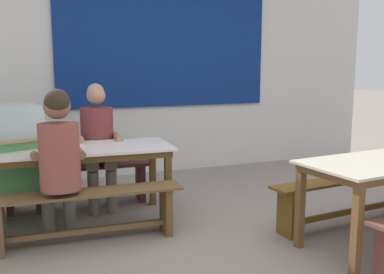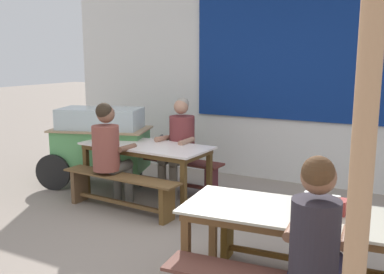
{
  "view_description": "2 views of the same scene",
  "coord_description": "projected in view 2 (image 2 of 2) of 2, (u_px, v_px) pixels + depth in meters",
  "views": [
    {
      "loc": [
        -1.67,
        -2.91,
        1.46
      ],
      "look_at": [
        -0.13,
        0.85,
        0.8
      ],
      "focal_mm": 40.48,
      "sensor_mm": 36.0,
      "label": 1
    },
    {
      "loc": [
        1.95,
        -3.35,
        1.84
      ],
      "look_at": [
        -0.17,
        0.59,
        1.0
      ],
      "focal_mm": 40.77,
      "sensor_mm": 36.0,
      "label": 2
    }
  ],
  "objects": [
    {
      "name": "ground_plane",
      "position": [
        179.0,
        252.0,
        4.15
      ],
      "size": [
        40.0,
        40.0,
        0.0
      ],
      "primitive_type": "plane",
      "color": "gray"
    },
    {
      "name": "backdrop_wall",
      "position": [
        277.0,
        71.0,
        6.3
      ],
      "size": [
        7.17,
        0.23,
        3.1
      ],
      "color": "silver",
      "rests_on": "ground_plane"
    },
    {
      "name": "dining_table_far",
      "position": [
        146.0,
        150.0,
        5.54
      ],
      "size": [
        1.71,
        0.81,
        0.73
      ],
      "color": "silver",
      "rests_on": "ground_plane"
    },
    {
      "name": "dining_table_near",
      "position": [
        297.0,
        221.0,
        3.18
      ],
      "size": [
        1.73,
        0.85,
        0.73
      ],
      "color": "#BCB6A0",
      "rests_on": "ground_plane"
    },
    {
      "name": "bench_far_back",
      "position": [
        169.0,
        168.0,
        6.04
      ],
      "size": [
        1.6,
        0.4,
        0.44
      ],
      "color": "#552620",
      "rests_on": "ground_plane"
    },
    {
      "name": "bench_far_front",
      "position": [
        120.0,
        188.0,
        5.18
      ],
      "size": [
        1.61,
        0.37,
        0.44
      ],
      "color": "brown",
      "rests_on": "ground_plane"
    },
    {
      "name": "bench_near_back",
      "position": [
        306.0,
        241.0,
        3.71
      ],
      "size": [
        1.66,
        0.39,
        0.44
      ],
      "color": "brown",
      "rests_on": "ground_plane"
    },
    {
      "name": "food_cart",
      "position": [
        100.0,
        141.0,
        6.18
      ],
      "size": [
        1.79,
        1.17,
        1.11
      ],
      "color": "#58A35D",
      "rests_on": "ground_plane"
    },
    {
      "name": "person_left_back_turned",
      "position": [
        109.0,
        148.0,
        5.25
      ],
      "size": [
        0.43,
        0.53,
        1.3
      ],
      "color": "#615E55",
      "rests_on": "ground_plane"
    },
    {
      "name": "person_near_front",
      "position": [
        316.0,
        240.0,
        2.69
      ],
      "size": [
        0.42,
        0.54,
        1.27
      ],
      "color": "#312D4A",
      "rests_on": "ground_plane"
    },
    {
      "name": "person_center_facing",
      "position": [
        179.0,
        140.0,
        5.8
      ],
      "size": [
        0.47,
        0.57,
        1.3
      ],
      "color": "#6A6153",
      "rests_on": "ground_plane"
    },
    {
      "name": "tissue_box",
      "position": [
        336.0,
        206.0,
        3.11
      ],
      "size": [
        0.15,
        0.12,
        0.13
      ],
      "color": "maroon",
      "rests_on": "dining_table_near"
    },
    {
      "name": "condiment_jar",
      "position": [
        310.0,
        200.0,
        3.21
      ],
      "size": [
        0.09,
        0.09,
        0.13
      ],
      "color": "orange",
      "rests_on": "dining_table_near"
    },
    {
      "name": "wooden_support_post",
      "position": [
        360.0,
        188.0,
        2.11
      ],
      "size": [
        0.12,
        0.12,
        2.41
      ],
      "primitive_type": "cylinder",
      "color": "tan",
      "rests_on": "ground_plane"
    }
  ]
}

